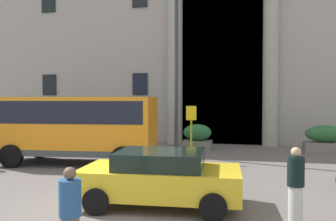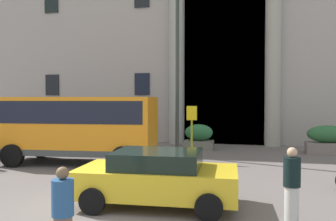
{
  "view_description": "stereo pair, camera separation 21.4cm",
  "coord_description": "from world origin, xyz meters",
  "px_view_note": "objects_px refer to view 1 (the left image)",
  "views": [
    {
      "loc": [
        3.07,
        -7.88,
        2.68
      ],
      "look_at": [
        0.26,
        5.51,
        2.21
      ],
      "focal_mm": 37.67,
      "sensor_mm": 36.0,
      "label": 1
    },
    {
      "loc": [
        3.28,
        -7.84,
        2.68
      ],
      "look_at": [
        0.26,
        5.51,
        2.21
      ],
      "focal_mm": 37.67,
      "sensor_mm": 36.0,
      "label": 2
    }
  ],
  "objects_px": {
    "orange_minibus": "(77,124)",
    "bus_stop_sign": "(191,127)",
    "parked_sedan_far": "(161,177)",
    "hedge_planter_west": "(197,137)",
    "hedge_planter_entrance_right": "(39,132)",
    "pedestrian_child_trailing": "(296,185)",
    "pedestrian_woman_with_bag": "(70,215)",
    "lamppost_plaza_centre": "(176,53)",
    "hedge_planter_far_west": "(325,140)"
  },
  "relations": [
    {
      "from": "hedge_planter_far_west",
      "to": "pedestrian_woman_with_bag",
      "type": "bearing_deg",
      "value": -117.06
    },
    {
      "from": "hedge_planter_far_west",
      "to": "parked_sedan_far",
      "type": "relative_size",
      "value": 0.49
    },
    {
      "from": "bus_stop_sign",
      "to": "pedestrian_child_trailing",
      "type": "height_order",
      "value": "bus_stop_sign"
    },
    {
      "from": "lamppost_plaza_centre",
      "to": "orange_minibus",
      "type": "bearing_deg",
      "value": -143.91
    },
    {
      "from": "orange_minibus",
      "to": "pedestrian_child_trailing",
      "type": "distance_m",
      "value": 9.56
    },
    {
      "from": "orange_minibus",
      "to": "bus_stop_sign",
      "type": "distance_m",
      "value": 4.76
    },
    {
      "from": "parked_sedan_far",
      "to": "pedestrian_child_trailing",
      "type": "bearing_deg",
      "value": -14.43
    },
    {
      "from": "bus_stop_sign",
      "to": "pedestrian_woman_with_bag",
      "type": "relative_size",
      "value": 1.5
    },
    {
      "from": "pedestrian_woman_with_bag",
      "to": "parked_sedan_far",
      "type": "bearing_deg",
      "value": -124.66
    },
    {
      "from": "orange_minibus",
      "to": "bus_stop_sign",
      "type": "relative_size",
      "value": 2.76
    },
    {
      "from": "orange_minibus",
      "to": "pedestrian_woman_with_bag",
      "type": "distance_m",
      "value": 9.12
    },
    {
      "from": "bus_stop_sign",
      "to": "parked_sedan_far",
      "type": "bearing_deg",
      "value": -88.84
    },
    {
      "from": "pedestrian_child_trailing",
      "to": "lamppost_plaza_centre",
      "type": "height_order",
      "value": "lamppost_plaza_centre"
    },
    {
      "from": "orange_minibus",
      "to": "hedge_planter_entrance_right",
      "type": "relative_size",
      "value": 3.57
    },
    {
      "from": "hedge_planter_west",
      "to": "pedestrian_woman_with_bag",
      "type": "distance_m",
      "value": 13.3
    },
    {
      "from": "bus_stop_sign",
      "to": "hedge_planter_entrance_right",
      "type": "relative_size",
      "value": 1.29
    },
    {
      "from": "bus_stop_sign",
      "to": "hedge_planter_entrance_right",
      "type": "height_order",
      "value": "bus_stop_sign"
    },
    {
      "from": "parked_sedan_far",
      "to": "pedestrian_woman_with_bag",
      "type": "xyz_separation_m",
      "value": [
        -0.73,
        -3.33,
        0.07
      ]
    },
    {
      "from": "hedge_planter_far_west",
      "to": "parked_sedan_far",
      "type": "distance_m",
      "value": 11.45
    },
    {
      "from": "orange_minibus",
      "to": "parked_sedan_far",
      "type": "height_order",
      "value": "orange_minibus"
    },
    {
      "from": "hedge_planter_west",
      "to": "pedestrian_child_trailing",
      "type": "height_order",
      "value": "pedestrian_child_trailing"
    },
    {
      "from": "pedestrian_woman_with_bag",
      "to": "lamppost_plaza_centre",
      "type": "height_order",
      "value": "lamppost_plaza_centre"
    },
    {
      "from": "orange_minibus",
      "to": "pedestrian_child_trailing",
      "type": "bearing_deg",
      "value": -40.29
    },
    {
      "from": "hedge_planter_far_west",
      "to": "lamppost_plaza_centre",
      "type": "bearing_deg",
      "value": -162.11
    },
    {
      "from": "hedge_planter_west",
      "to": "parked_sedan_far",
      "type": "height_order",
      "value": "parked_sedan_far"
    },
    {
      "from": "hedge_planter_entrance_right",
      "to": "parked_sedan_far",
      "type": "xyz_separation_m",
      "value": [
        9.59,
        -9.94,
        0.0
      ]
    },
    {
      "from": "hedge_planter_entrance_right",
      "to": "lamppost_plaza_centre",
      "type": "relative_size",
      "value": 0.22
    },
    {
      "from": "orange_minibus",
      "to": "parked_sedan_far",
      "type": "distance_m",
      "value": 6.79
    },
    {
      "from": "pedestrian_child_trailing",
      "to": "orange_minibus",
      "type": "bearing_deg",
      "value": 169.73
    },
    {
      "from": "hedge_planter_entrance_right",
      "to": "pedestrian_child_trailing",
      "type": "xyz_separation_m",
      "value": [
        12.71,
        -10.59,
        0.11
      ]
    },
    {
      "from": "parked_sedan_far",
      "to": "hedge_planter_entrance_right",
      "type": "bearing_deg",
      "value": 131.31
    },
    {
      "from": "orange_minibus",
      "to": "pedestrian_child_trailing",
      "type": "xyz_separation_m",
      "value": [
        7.77,
        -5.51,
        -0.81
      ]
    },
    {
      "from": "parked_sedan_far",
      "to": "lamppost_plaza_centre",
      "type": "xyz_separation_m",
      "value": [
        -1.0,
        7.52,
        4.05
      ]
    },
    {
      "from": "hedge_planter_west",
      "to": "lamppost_plaza_centre",
      "type": "xyz_separation_m",
      "value": [
        -0.68,
        -2.43,
        4.12
      ]
    },
    {
      "from": "bus_stop_sign",
      "to": "pedestrian_woman_with_bag",
      "type": "distance_m",
      "value": 9.71
    },
    {
      "from": "hedge_planter_west",
      "to": "pedestrian_woman_with_bag",
      "type": "bearing_deg",
      "value": -91.78
    },
    {
      "from": "pedestrian_woman_with_bag",
      "to": "hedge_planter_entrance_right",
      "type": "bearing_deg",
      "value": -78.58
    },
    {
      "from": "hedge_planter_entrance_right",
      "to": "orange_minibus",
      "type": "bearing_deg",
      "value": -45.82
    },
    {
      "from": "hedge_planter_far_west",
      "to": "pedestrian_child_trailing",
      "type": "bearing_deg",
      "value": -105.27
    },
    {
      "from": "bus_stop_sign",
      "to": "parked_sedan_far",
      "type": "distance_m",
      "value": 6.38
    },
    {
      "from": "pedestrian_woman_with_bag",
      "to": "lamppost_plaza_centre",
      "type": "xyz_separation_m",
      "value": [
        -0.27,
        10.86,
        3.98
      ]
    },
    {
      "from": "hedge_planter_west",
      "to": "hedge_planter_entrance_right",
      "type": "distance_m",
      "value": 9.28
    },
    {
      "from": "bus_stop_sign",
      "to": "hedge_planter_far_west",
      "type": "height_order",
      "value": "bus_stop_sign"
    },
    {
      "from": "pedestrian_child_trailing",
      "to": "bus_stop_sign",
      "type": "bearing_deg",
      "value": 139.98
    },
    {
      "from": "hedge_planter_west",
      "to": "pedestrian_child_trailing",
      "type": "xyz_separation_m",
      "value": [
        3.44,
        -10.61,
        0.19
      ]
    },
    {
      "from": "bus_stop_sign",
      "to": "hedge_planter_west",
      "type": "distance_m",
      "value": 3.72
    },
    {
      "from": "hedge_planter_west",
      "to": "bus_stop_sign",
      "type": "bearing_deg",
      "value": -87.02
    },
    {
      "from": "pedestrian_woman_with_bag",
      "to": "pedestrian_child_trailing",
      "type": "bearing_deg",
      "value": -167.41
    },
    {
      "from": "orange_minibus",
      "to": "pedestrian_child_trailing",
      "type": "height_order",
      "value": "orange_minibus"
    },
    {
      "from": "pedestrian_woman_with_bag",
      "to": "bus_stop_sign",
      "type": "bearing_deg",
      "value": -115.87
    }
  ]
}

